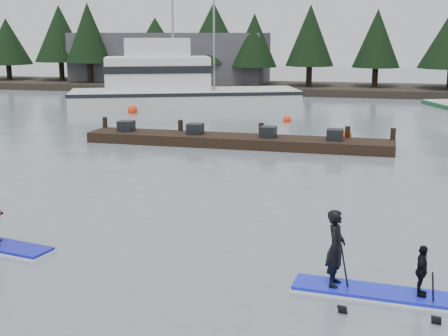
# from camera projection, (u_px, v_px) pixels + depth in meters

# --- Properties ---
(ground) EXTENTS (160.00, 160.00, 0.00)m
(ground) POSITION_uv_depth(u_px,v_px,m) (163.00, 274.00, 13.79)
(ground) COLOR slate
(ground) RESTS_ON ground
(far_shore) EXTENTS (70.00, 8.00, 0.60)m
(far_shore) POSITION_uv_depth(u_px,v_px,m) (318.00, 89.00, 53.67)
(far_shore) COLOR #2D281E
(far_shore) RESTS_ON ground
(treeline) EXTENTS (60.00, 4.00, 8.00)m
(treeline) POSITION_uv_depth(u_px,v_px,m) (318.00, 92.00, 53.73)
(treeline) COLOR black
(treeline) RESTS_ON ground
(waterfront_building) EXTENTS (18.00, 6.00, 5.00)m
(waterfront_building) POSITION_uv_depth(u_px,v_px,m) (170.00, 60.00, 58.18)
(waterfront_building) COLOR #4C4C51
(waterfront_building) RESTS_ON ground
(fishing_boat_large) EXTENTS (16.36, 9.69, 9.14)m
(fishing_boat_large) POSITION_uv_depth(u_px,v_px,m) (178.00, 97.00, 43.77)
(fishing_boat_large) COLOR silver
(fishing_boat_large) RESTS_ON ground
(floating_dock) EXTENTS (14.31, 2.33, 0.48)m
(floating_dock) POSITION_uv_depth(u_px,v_px,m) (236.00, 141.00, 28.89)
(floating_dock) COLOR black
(floating_dock) RESTS_ON ground
(buoy_a) EXTENTS (0.64, 0.64, 0.64)m
(buoy_a) POSITION_uv_depth(u_px,v_px,m) (133.00, 113.00, 40.42)
(buoy_a) COLOR #FF330C
(buoy_a) RESTS_ON ground
(buoy_d) EXTENTS (0.58, 0.58, 0.58)m
(buoy_d) POSITION_uv_depth(u_px,v_px,m) (346.00, 139.00, 30.90)
(buoy_d) COLOR #FF330C
(buoy_d) RESTS_ON ground
(buoy_b) EXTENTS (0.49, 0.49, 0.49)m
(buoy_b) POSITION_uv_depth(u_px,v_px,m) (287.00, 122.00, 36.48)
(buoy_b) COLOR #FF330C
(buoy_b) RESTS_ON ground
(paddleboard_duo) EXTENTS (3.32, 1.28, 2.27)m
(paddleboard_duo) POSITION_uv_depth(u_px,v_px,m) (366.00, 268.00, 12.62)
(paddleboard_duo) COLOR #1724D7
(paddleboard_duo) RESTS_ON ground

